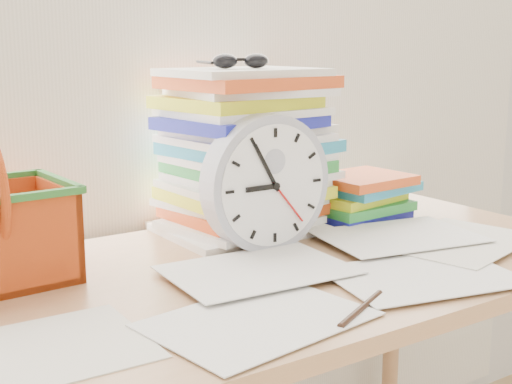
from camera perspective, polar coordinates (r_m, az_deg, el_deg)
desk at (r=1.32m, az=0.32°, el=-9.03°), size 1.40×0.70×0.75m
paper_stack at (r=1.51m, az=-0.88°, el=3.30°), size 0.37×0.31×0.35m
clock at (r=1.37m, az=0.80°, el=0.70°), size 0.27×0.05×0.27m
sunglasses at (r=1.46m, az=-1.23°, el=10.43°), size 0.16×0.14×0.03m
book_stack at (r=1.65m, az=8.55°, el=-0.32°), size 0.27×0.22×0.10m
pen at (r=1.10m, az=8.42°, el=-9.23°), size 0.15×0.08×0.01m
scattered_papers at (r=1.30m, az=0.32°, el=-5.70°), size 1.26×0.42×0.02m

